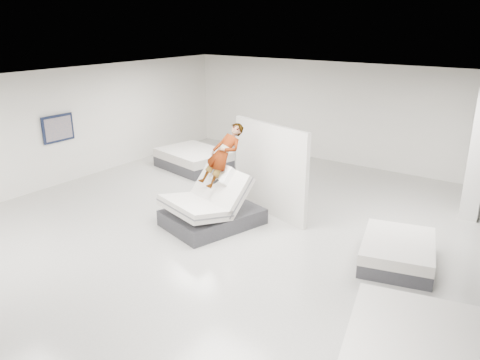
{
  "coord_description": "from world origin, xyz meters",
  "views": [
    {
      "loc": [
        5.45,
        -6.9,
        4.45
      ],
      "look_at": [
        -0.33,
        1.26,
        1.0
      ],
      "focal_mm": 35.0,
      "sensor_mm": 36.0,
      "label": 1
    }
  ],
  "objects_px": {
    "flat_bed_right_near": "(412,360)",
    "flat_bed_left_far": "(194,159)",
    "person": "(223,169)",
    "divider_panel": "(270,170)",
    "remote": "(216,182)",
    "column": "(480,153)",
    "flat_bed_right_far": "(397,252)",
    "wall_poster": "(58,128)",
    "hero_bed": "(211,209)"
  },
  "relations": [
    {
      "from": "flat_bed_left_far",
      "to": "column",
      "type": "relative_size",
      "value": 0.75
    },
    {
      "from": "remote",
      "to": "column",
      "type": "xyz_separation_m",
      "value": [
        4.52,
        3.88,
        0.49
      ]
    },
    {
      "from": "flat_bed_right_far",
      "to": "flat_bed_right_near",
      "type": "bearing_deg",
      "value": -69.24
    },
    {
      "from": "flat_bed_right_near",
      "to": "flat_bed_left_far",
      "type": "height_order",
      "value": "flat_bed_right_near"
    },
    {
      "from": "flat_bed_left_far",
      "to": "wall_poster",
      "type": "height_order",
      "value": "wall_poster"
    },
    {
      "from": "remote",
      "to": "column",
      "type": "distance_m",
      "value": 5.98
    },
    {
      "from": "divider_panel",
      "to": "flat_bed_right_far",
      "type": "xyz_separation_m",
      "value": [
        3.31,
        -0.66,
        -0.86
      ]
    },
    {
      "from": "person",
      "to": "flat_bed_right_far",
      "type": "bearing_deg",
      "value": 21.29
    },
    {
      "from": "person",
      "to": "divider_panel",
      "type": "bearing_deg",
      "value": 75.32
    },
    {
      "from": "remote",
      "to": "column",
      "type": "height_order",
      "value": "column"
    },
    {
      "from": "person",
      "to": "divider_panel",
      "type": "relative_size",
      "value": 0.65
    },
    {
      "from": "flat_bed_left_far",
      "to": "remote",
      "type": "bearing_deg",
      "value": -42.92
    },
    {
      "from": "person",
      "to": "flat_bed_right_far",
      "type": "xyz_separation_m",
      "value": [
        3.92,
        0.36,
        -1.04
      ]
    },
    {
      "from": "person",
      "to": "flat_bed_left_far",
      "type": "height_order",
      "value": "person"
    },
    {
      "from": "flat_bed_left_far",
      "to": "divider_panel",
      "type": "bearing_deg",
      "value": -23.82
    },
    {
      "from": "person",
      "to": "divider_panel",
      "type": "xyz_separation_m",
      "value": [
        0.61,
        1.02,
        -0.18
      ]
    },
    {
      "from": "flat_bed_right_near",
      "to": "column",
      "type": "bearing_deg",
      "value": 93.92
    },
    {
      "from": "flat_bed_right_far",
      "to": "flat_bed_right_near",
      "type": "xyz_separation_m",
      "value": [
        1.13,
        -2.98,
        0.07
      ]
    },
    {
      "from": "remote",
      "to": "flat_bed_left_far",
      "type": "bearing_deg",
      "value": 153.11
    },
    {
      "from": "person",
      "to": "flat_bed_right_near",
      "type": "bearing_deg",
      "value": -11.42
    },
    {
      "from": "hero_bed",
      "to": "flat_bed_left_far",
      "type": "distance_m",
      "value": 4.39
    },
    {
      "from": "flat_bed_left_far",
      "to": "wall_poster",
      "type": "bearing_deg",
      "value": -122.5
    },
    {
      "from": "divider_panel",
      "to": "flat_bed_right_near",
      "type": "height_order",
      "value": "divider_panel"
    },
    {
      "from": "hero_bed",
      "to": "flat_bed_left_far",
      "type": "bearing_deg",
      "value": 135.81
    },
    {
      "from": "column",
      "to": "wall_poster",
      "type": "bearing_deg",
      "value": -158.07
    },
    {
      "from": "divider_panel",
      "to": "flat_bed_right_near",
      "type": "relative_size",
      "value": 0.94
    },
    {
      "from": "flat_bed_right_near",
      "to": "divider_panel",
      "type": "bearing_deg",
      "value": 140.61
    },
    {
      "from": "column",
      "to": "flat_bed_left_far",
      "type": "bearing_deg",
      "value": -174.46
    },
    {
      "from": "person",
      "to": "wall_poster",
      "type": "distance_m",
      "value": 5.34
    },
    {
      "from": "divider_panel",
      "to": "remote",
      "type": "bearing_deg",
      "value": -92.94
    },
    {
      "from": "hero_bed",
      "to": "remote",
      "type": "xyz_separation_m",
      "value": [
        0.21,
        -0.06,
        0.71
      ]
    },
    {
      "from": "flat_bed_left_far",
      "to": "column",
      "type": "xyz_separation_m",
      "value": [
        7.87,
        0.76,
        1.31
      ]
    },
    {
      "from": "column",
      "to": "wall_poster",
      "type": "distance_m",
      "value": 10.71
    },
    {
      "from": "flat_bed_right_far",
      "to": "wall_poster",
      "type": "distance_m",
      "value": 9.36
    },
    {
      "from": "remote",
      "to": "hero_bed",
      "type": "bearing_deg",
      "value": 179.21
    },
    {
      "from": "hero_bed",
      "to": "column",
      "type": "relative_size",
      "value": 0.74
    },
    {
      "from": "hero_bed",
      "to": "flat_bed_right_far",
      "type": "height_order",
      "value": "hero_bed"
    },
    {
      "from": "remote",
      "to": "flat_bed_right_near",
      "type": "relative_size",
      "value": 0.05
    },
    {
      "from": "flat_bed_right_near",
      "to": "column",
      "type": "height_order",
      "value": "column"
    },
    {
      "from": "hero_bed",
      "to": "remote",
      "type": "relative_size",
      "value": 16.93
    },
    {
      "from": "divider_panel",
      "to": "column",
      "type": "height_order",
      "value": "column"
    },
    {
      "from": "hero_bed",
      "to": "person",
      "type": "relative_size",
      "value": 1.52
    },
    {
      "from": "hero_bed",
      "to": "remote",
      "type": "distance_m",
      "value": 0.74
    },
    {
      "from": "divider_panel",
      "to": "wall_poster",
      "type": "xyz_separation_m",
      "value": [
        -5.91,
        -1.54,
        0.5
      ]
    },
    {
      "from": "flat_bed_left_far",
      "to": "person",
      "type": "bearing_deg",
      "value": -40.04
    },
    {
      "from": "person",
      "to": "flat_bed_right_near",
      "type": "distance_m",
      "value": 5.77
    },
    {
      "from": "flat_bed_right_near",
      "to": "column",
      "type": "xyz_separation_m",
      "value": [
        -0.42,
        6.11,
        1.29
      ]
    },
    {
      "from": "flat_bed_right_near",
      "to": "flat_bed_left_far",
      "type": "distance_m",
      "value": 9.86
    },
    {
      "from": "flat_bed_left_far",
      "to": "flat_bed_right_far",
      "type": "bearing_deg",
      "value": -18.25
    },
    {
      "from": "remote",
      "to": "person",
      "type": "bearing_deg",
      "value": 122.15
    }
  ]
}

